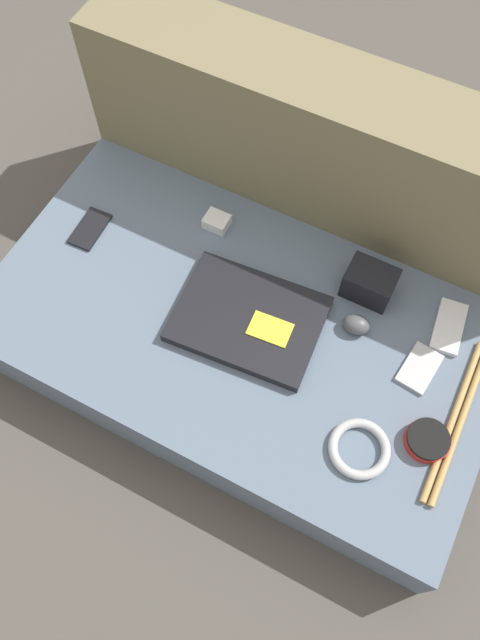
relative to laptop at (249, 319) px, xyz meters
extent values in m
plane|color=#4C4742|center=(-0.01, -0.01, -0.16)|extent=(8.00, 8.00, 0.00)
cube|color=slate|center=(-0.01, -0.01, -0.09)|extent=(1.13, 0.62, 0.15)
cube|color=#756B4C|center=(-0.01, 0.40, 0.09)|extent=(1.13, 0.20, 0.49)
cube|color=black|center=(0.00, 0.00, 0.00)|extent=(0.33, 0.26, 0.03)
cube|color=yellow|center=(0.06, -0.01, 0.01)|extent=(0.09, 0.07, 0.00)
ellipsoid|color=#4C4C51|center=(0.21, 0.09, 0.01)|extent=(0.06, 0.05, 0.04)
cylinder|color=red|center=(0.44, -0.08, 0.00)|extent=(0.09, 0.09, 0.02)
cylinder|color=black|center=(0.44, -0.08, 0.01)|extent=(0.09, 0.09, 0.01)
cube|color=#B7B7BC|center=(0.37, 0.07, -0.01)|extent=(0.08, 0.11, 0.01)
cube|color=black|center=(-0.44, 0.04, -0.01)|extent=(0.07, 0.11, 0.01)
cube|color=silver|center=(0.39, 0.19, -0.01)|extent=(0.07, 0.13, 0.01)
cube|color=black|center=(0.20, 0.19, 0.03)|extent=(0.11, 0.08, 0.08)
cube|color=silver|center=(-0.18, 0.19, 0.00)|extent=(0.06, 0.05, 0.03)
torus|color=#B2B2B7|center=(0.32, -0.15, 0.00)|extent=(0.12, 0.12, 0.02)
cylinder|color=tan|center=(0.47, -0.01, -0.01)|extent=(0.02, 0.37, 0.01)
cylinder|color=tan|center=(0.49, -0.01, -0.01)|extent=(0.02, 0.37, 0.01)
camera|label=1|loc=(0.26, -0.55, 1.21)|focal=35.00mm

